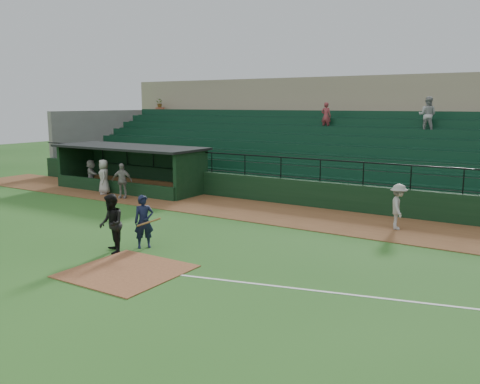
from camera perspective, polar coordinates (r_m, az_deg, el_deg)
The scene contains 12 objects.
ground at distance 15.48m, azimuth -10.03°, elevation -7.83°, with size 90.00×90.00×0.00m, color #26571C.
warning_track at distance 21.84m, azimuth 4.21°, elevation -2.43°, with size 40.00×4.00×0.03m, color brown.
home_plate_dirt at distance 14.79m, azimuth -12.66°, elevation -8.71°, with size 3.00×3.00×0.03m, color brown.
foul_line at distance 13.07m, azimuth 21.71°, elevation -11.77°, with size 18.00×0.09×0.01m, color white.
stadium_structure at distance 29.17m, azimuth 12.16°, elevation 5.04°, with size 38.00×13.08×6.40m.
dugout at distance 28.60m, azimuth -11.73°, elevation 3.00°, with size 8.90×3.20×2.42m.
batter_at_plate at distance 16.84m, azimuth -10.79°, elevation -3.30°, with size 1.16×0.76×1.76m.
umpire at distance 16.48m, azimuth -14.32°, elevation -3.49°, with size 0.92×0.72×1.89m, color black.
runner at distance 19.76m, azimuth 17.42°, elevation -1.59°, with size 1.11×0.64×1.72m, color #A49F99.
dugout_player_a at distance 25.78m, azimuth -13.18°, elevation 1.25°, with size 1.03×0.43×1.75m, color gray.
dugout_player_b at distance 27.19m, azimuth -15.11°, elevation 1.66°, with size 0.88×0.57×1.80m, color #ABA6A0.
dugout_player_c at distance 29.28m, azimuth -16.44°, elevation 1.96°, with size 1.48×0.47×1.59m, color #ACA6A1.
Camera 1 is at (10.01, -10.84, 4.68)m, focal length 37.81 mm.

